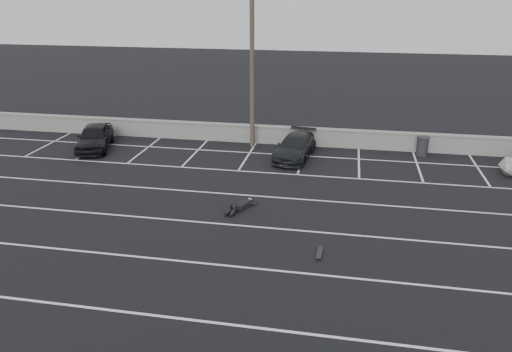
% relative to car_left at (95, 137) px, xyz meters
% --- Properties ---
extents(ground, '(120.00, 120.00, 0.00)m').
position_rel_car_left_xyz_m(ground, '(10.84, -11.09, -0.70)').
color(ground, black).
rests_on(ground, ground).
extents(seawall, '(50.00, 0.45, 1.06)m').
position_rel_car_left_xyz_m(seawall, '(10.84, 2.91, -0.16)').
color(seawall, gray).
rests_on(seawall, ground).
extents(stall_lines, '(36.00, 20.05, 0.01)m').
position_rel_car_left_xyz_m(stall_lines, '(10.76, -6.69, -0.70)').
color(stall_lines, silver).
rests_on(stall_lines, ground).
extents(car_left, '(2.76, 4.43, 1.41)m').
position_rel_car_left_xyz_m(car_left, '(0.00, 0.00, 0.00)').
color(car_left, black).
rests_on(car_left, ground).
extents(car_right, '(2.24, 4.41, 1.23)m').
position_rel_car_left_xyz_m(car_right, '(11.40, 0.52, -0.09)').
color(car_right, black).
rests_on(car_right, ground).
extents(utility_pole, '(1.28, 0.26, 9.61)m').
position_rel_car_left_xyz_m(utility_pole, '(8.74, 2.11, 4.16)').
color(utility_pole, '#4C4238').
rests_on(utility_pole, ground).
extents(trash_bin, '(0.85, 0.85, 1.04)m').
position_rel_car_left_xyz_m(trash_bin, '(18.24, 2.27, -0.18)').
color(trash_bin, '#28282B').
rests_on(trash_bin, ground).
extents(person, '(2.42, 2.87, 0.45)m').
position_rel_car_left_xyz_m(person, '(10.02, -6.34, -0.48)').
color(person, black).
rests_on(person, ground).
extents(skateboard, '(0.22, 0.73, 0.09)m').
position_rel_car_left_xyz_m(skateboard, '(13.45, -9.79, -0.64)').
color(skateboard, black).
rests_on(skateboard, ground).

